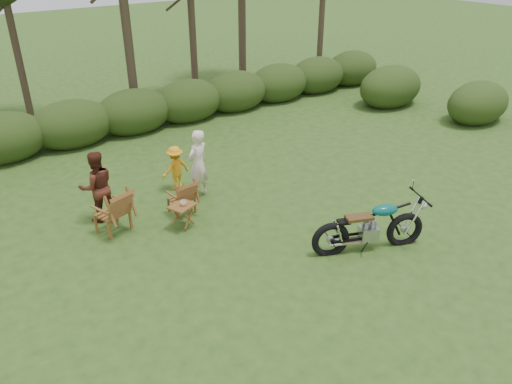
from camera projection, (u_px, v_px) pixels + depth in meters
ground at (318, 259)px, 10.05m from camera, size 80.00×80.00×0.00m
tree_line at (127, 5)px, 15.55m from camera, size 22.52×11.62×8.14m
motorcycle at (366, 248)px, 10.38m from camera, size 2.46×1.68×1.31m
lawn_chair_right at (182, 212)px, 11.71m from camera, size 0.63×0.63×0.88m
lawn_chair_left at (115, 230)px, 11.00m from camera, size 0.89×0.89×1.04m
side_table at (183, 216)px, 10.99m from camera, size 0.67×0.62×0.56m
cup at (183, 203)px, 10.83m from camera, size 0.15×0.15×0.11m
adult_a at (200, 196)px, 12.45m from camera, size 0.73×0.60×1.73m
adult_b at (103, 219)px, 11.44m from camera, size 0.86×0.70×1.66m
child at (177, 189)px, 12.79m from camera, size 0.78×0.48×1.16m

